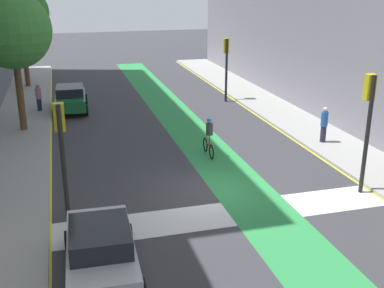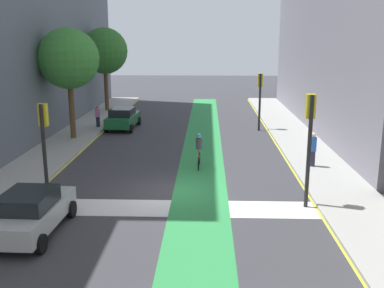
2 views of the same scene
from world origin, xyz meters
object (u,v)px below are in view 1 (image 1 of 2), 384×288
(traffic_signal_near_right, at_px, (368,112))
(street_tree_far, at_px, (20,13))
(traffic_signal_near_left, at_px, (61,138))
(car_green_left_far, at_px, (71,98))
(pedestrian_sidewalk_left_a, at_px, (39,97))
(pedestrian_sidewalk_right_a, at_px, (324,124))
(traffic_signal_far_right, at_px, (226,58))
(cyclist_in_lane, at_px, (209,136))
(car_silver_left_near, at_px, (101,250))
(street_tree_near, at_px, (12,31))

(traffic_signal_near_right, xyz_separation_m, street_tree_far, (-13.18, 22.90, 2.25))
(traffic_signal_near_left, height_order, car_green_left_far, traffic_signal_near_left)
(street_tree_far, bearing_deg, traffic_signal_near_right, -60.08)
(car_green_left_far, relative_size, street_tree_far, 0.58)
(pedestrian_sidewalk_left_a, bearing_deg, pedestrian_sidewalk_right_a, -36.12)
(traffic_signal_far_right, bearing_deg, car_green_left_far, 178.75)
(traffic_signal_near_left, xyz_separation_m, car_green_left_far, (0.63, 14.32, -2.01))
(cyclist_in_lane, bearing_deg, car_green_left_far, 120.37)
(car_silver_left_near, bearing_deg, traffic_signal_near_right, 16.40)
(traffic_signal_near_right, xyz_separation_m, street_tree_near, (-12.91, 11.42, 2.14))
(traffic_signal_near_right, relative_size, cyclist_in_lane, 2.46)
(traffic_signal_far_right, height_order, car_silver_left_near, traffic_signal_far_right)
(street_tree_near, bearing_deg, cyclist_in_lane, -35.89)
(cyclist_in_lane, bearing_deg, traffic_signal_near_left, -146.36)
(traffic_signal_near_left, xyz_separation_m, traffic_signal_far_right, (10.70, 14.10, 0.10))
(traffic_signal_far_right, relative_size, car_silver_left_near, 0.97)
(car_green_left_far, height_order, car_silver_left_near, same)
(car_silver_left_near, height_order, cyclist_in_lane, cyclist_in_lane)
(traffic_signal_near_left, xyz_separation_m, street_tree_far, (-2.25, 21.93, 2.63))
(pedestrian_sidewalk_left_a, distance_m, street_tree_far, 8.93)
(street_tree_near, bearing_deg, car_silver_left_near, -79.08)
(traffic_signal_far_right, height_order, pedestrian_sidewalk_left_a, traffic_signal_far_right)
(car_green_left_far, xyz_separation_m, cyclist_in_lane, (5.86, -10.00, 0.17))
(traffic_signal_near_left, bearing_deg, street_tree_far, 95.84)
(traffic_signal_far_right, relative_size, car_green_left_far, 0.97)
(pedestrian_sidewalk_left_a, relative_size, street_tree_near, 0.22)
(cyclist_in_lane, xyz_separation_m, pedestrian_sidewalk_left_a, (-7.74, 9.95, -0.01))
(car_silver_left_near, bearing_deg, cyclist_in_lane, 55.50)
(car_green_left_far, bearing_deg, street_tree_far, 110.73)
(traffic_signal_far_right, distance_m, car_silver_left_near, 20.69)
(traffic_signal_near_right, bearing_deg, traffic_signal_far_right, 90.90)
(pedestrian_sidewalk_right_a, bearing_deg, cyclist_in_lane, -180.00)
(traffic_signal_near_right, xyz_separation_m, pedestrian_sidewalk_right_a, (1.46, 5.29, -2.13))
(traffic_signal_near_right, height_order, traffic_signal_near_left, traffic_signal_near_right)
(pedestrian_sidewalk_left_a, bearing_deg, car_green_left_far, 1.43)
(pedestrian_sidewalk_right_a, distance_m, street_tree_far, 23.32)
(traffic_signal_far_right, xyz_separation_m, pedestrian_sidewalk_right_a, (1.70, -9.78, -1.85))
(traffic_signal_far_right, relative_size, street_tree_far, 0.56)
(cyclist_in_lane, height_order, pedestrian_sidewalk_left_a, cyclist_in_lane)
(pedestrian_sidewalk_right_a, bearing_deg, traffic_signal_near_right, -105.42)
(car_green_left_far, distance_m, pedestrian_sidewalk_left_a, 1.88)
(traffic_signal_near_right, height_order, car_green_left_far, traffic_signal_near_right)
(traffic_signal_far_right, bearing_deg, pedestrian_sidewalk_left_a, 179.17)
(traffic_signal_far_right, height_order, street_tree_near, street_tree_near)
(street_tree_far, bearing_deg, traffic_signal_far_right, -31.18)
(car_green_left_far, bearing_deg, traffic_signal_near_right, -56.03)
(traffic_signal_far_right, distance_m, street_tree_far, 15.34)
(traffic_signal_near_right, relative_size, street_tree_near, 0.64)
(traffic_signal_near_right, distance_m, car_green_left_far, 18.59)
(traffic_signal_near_left, relative_size, car_green_left_far, 0.93)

